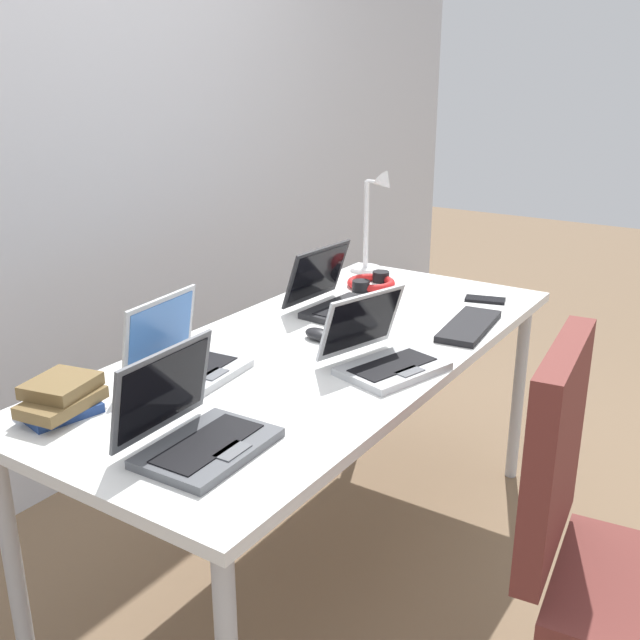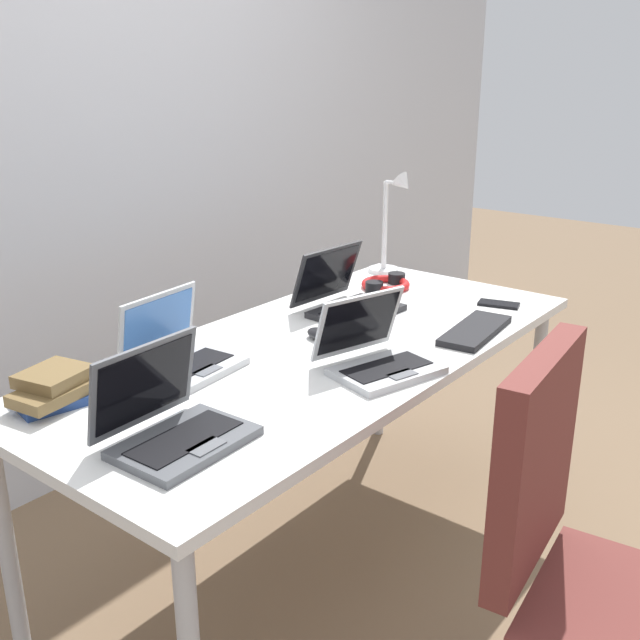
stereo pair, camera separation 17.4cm
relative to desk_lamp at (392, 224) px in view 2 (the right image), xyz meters
The scene contains 14 objects.
ground_plane 1.26m from the desk_lamp, 160.97° to the right, with size 12.00×12.00×0.00m, color #7A6047.
wall_back 1.21m from the desk_lamp, 134.21° to the left, with size 6.00×0.13×2.60m.
desk 0.88m from the desk_lamp, 160.97° to the right, with size 1.80×0.80×0.74m.
desk_lamp is the anchor object (origin of this frame).
laptop_front_right 1.00m from the desk_lamp, 148.98° to the right, with size 0.33×0.32×0.20m.
laptop_center 1.51m from the desk_lamp, 165.11° to the right, with size 0.30×0.25×0.21m.
laptop_near_lamp 0.54m from the desk_lamp, 163.19° to the right, with size 0.31×0.29×0.21m.
laptop_by_keyboard 1.19m from the desk_lamp, behind, with size 0.29×0.25×0.21m.
external_keyboard 0.74m from the desk_lamp, 125.96° to the right, with size 0.33×0.12×0.02m, color black.
computer_mouse 0.82m from the desk_lamp, 162.23° to the right, with size 0.06×0.10×0.03m, color black.
cell_phone 0.56m from the desk_lamp, 103.02° to the right, with size 0.06×0.14×0.01m, color black.
headphones 0.27m from the desk_lamp, 152.19° to the right, with size 0.21×0.18×0.04m.
book_stack 1.51m from the desk_lamp, behind, with size 0.21×0.17×0.08m.
office_chair 1.65m from the desk_lamp, 129.98° to the right, with size 0.52×0.56×0.97m.
Camera 2 is at (-1.58, -1.25, 1.51)m, focal length 41.40 mm.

